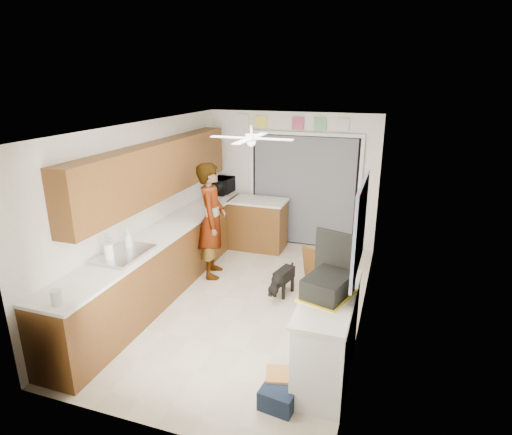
% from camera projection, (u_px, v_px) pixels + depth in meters
% --- Properties ---
extents(floor, '(5.00, 5.00, 0.00)m').
position_uv_depth(floor, '(247.00, 301.00, 6.21)').
color(floor, beige).
rests_on(floor, ground).
extents(ceiling, '(5.00, 5.00, 0.00)m').
position_uv_depth(ceiling, '(246.00, 126.00, 5.42)').
color(ceiling, white).
rests_on(ceiling, ground).
extents(wall_back, '(3.20, 0.00, 3.20)m').
position_uv_depth(wall_back, '(291.00, 180.00, 8.06)').
color(wall_back, white).
rests_on(wall_back, ground).
extents(wall_front, '(3.20, 0.00, 3.20)m').
position_uv_depth(wall_front, '(145.00, 309.00, 3.56)').
color(wall_front, white).
rests_on(wall_front, ground).
extents(wall_left, '(0.00, 5.00, 5.00)m').
position_uv_depth(wall_left, '(145.00, 208.00, 6.30)').
color(wall_left, white).
rests_on(wall_left, ground).
extents(wall_right, '(0.00, 5.00, 5.00)m').
position_uv_depth(wall_right, '(367.00, 232.00, 5.33)').
color(wall_right, white).
rests_on(wall_right, ground).
extents(left_base_cabinets, '(0.60, 4.80, 0.90)m').
position_uv_depth(left_base_cabinets, '(166.00, 261.00, 6.46)').
color(left_base_cabinets, brown).
rests_on(left_base_cabinets, floor).
extents(left_countertop, '(0.62, 4.80, 0.04)m').
position_uv_depth(left_countertop, '(165.00, 232.00, 6.31)').
color(left_countertop, white).
rests_on(left_countertop, left_base_cabinets).
extents(upper_cabinets, '(0.32, 4.00, 0.80)m').
position_uv_depth(upper_cabinets, '(159.00, 170.00, 6.26)').
color(upper_cabinets, brown).
rests_on(upper_cabinets, wall_left).
extents(sink_basin, '(0.50, 0.76, 0.06)m').
position_uv_depth(sink_basin, '(124.00, 255.00, 5.40)').
color(sink_basin, silver).
rests_on(sink_basin, left_countertop).
extents(faucet, '(0.03, 0.03, 0.22)m').
position_uv_depth(faucet, '(111.00, 246.00, 5.43)').
color(faucet, silver).
rests_on(faucet, left_countertop).
extents(peninsula_base, '(1.00, 0.60, 0.90)m').
position_uv_depth(peninsula_base, '(258.00, 225.00, 8.02)').
color(peninsula_base, brown).
rests_on(peninsula_base, floor).
extents(peninsula_top, '(1.04, 0.64, 0.04)m').
position_uv_depth(peninsula_top, '(258.00, 201.00, 7.87)').
color(peninsula_top, white).
rests_on(peninsula_top, peninsula_base).
extents(back_opening_recess, '(2.00, 0.06, 2.10)m').
position_uv_depth(back_opening_recess, '(304.00, 191.00, 8.02)').
color(back_opening_recess, black).
rests_on(back_opening_recess, wall_back).
extents(curtain_panel, '(1.90, 0.03, 2.05)m').
position_uv_depth(curtain_panel, '(303.00, 192.00, 7.99)').
color(curtain_panel, slate).
rests_on(curtain_panel, wall_back).
extents(door_trim_left, '(0.06, 0.04, 2.10)m').
position_uv_depth(door_trim_left, '(252.00, 187.00, 8.31)').
color(door_trim_left, white).
rests_on(door_trim_left, wall_back).
extents(door_trim_right, '(0.06, 0.04, 2.10)m').
position_uv_depth(door_trim_right, '(359.00, 196.00, 7.69)').
color(door_trim_right, white).
rests_on(door_trim_right, wall_back).
extents(door_trim_head, '(2.10, 0.04, 0.06)m').
position_uv_depth(door_trim_head, '(305.00, 134.00, 7.66)').
color(door_trim_head, white).
rests_on(door_trim_head, wall_back).
extents(header_frame_0, '(0.22, 0.02, 0.22)m').
position_uv_depth(header_frame_0, '(261.00, 122.00, 7.89)').
color(header_frame_0, '#F3EF51').
rests_on(header_frame_0, wall_back).
extents(header_frame_2, '(0.22, 0.02, 0.22)m').
position_uv_depth(header_frame_2, '(298.00, 123.00, 7.68)').
color(header_frame_2, '#BF4769').
rests_on(header_frame_2, wall_back).
extents(header_frame_3, '(0.22, 0.02, 0.22)m').
position_uv_depth(header_frame_3, '(320.00, 124.00, 7.56)').
color(header_frame_3, '#66B37B').
rests_on(header_frame_3, wall_back).
extents(header_frame_4, '(0.22, 0.02, 0.22)m').
position_uv_depth(header_frame_4, '(343.00, 125.00, 7.44)').
color(header_frame_4, silver).
rests_on(header_frame_4, wall_back).
extents(route66_sign, '(0.22, 0.02, 0.26)m').
position_uv_depth(route66_sign, '(243.00, 121.00, 8.00)').
color(route66_sign, silver).
rests_on(route66_sign, wall_back).
extents(right_counter_base, '(0.50, 1.40, 0.90)m').
position_uv_depth(right_counter_base, '(328.00, 336.00, 4.58)').
color(right_counter_base, white).
rests_on(right_counter_base, floor).
extents(right_counter_top, '(0.54, 1.44, 0.04)m').
position_uv_depth(right_counter_top, '(329.00, 297.00, 4.43)').
color(right_counter_top, white).
rests_on(right_counter_top, right_counter_base).
extents(abstract_painting, '(0.03, 1.15, 0.95)m').
position_uv_depth(abstract_painting, '(360.00, 227.00, 4.31)').
color(abstract_painting, '#E65487').
rests_on(abstract_painting, wall_right).
extents(ceiling_fan, '(1.14, 1.14, 0.24)m').
position_uv_depth(ceiling_fan, '(251.00, 138.00, 5.66)').
color(ceiling_fan, white).
rests_on(ceiling_fan, ceiling).
extents(microwave, '(0.40, 0.56, 0.30)m').
position_uv_depth(microwave, '(221.00, 185.00, 8.29)').
color(microwave, black).
rests_on(microwave, left_countertop).
extents(soap_bottle, '(0.14, 0.14, 0.29)m').
position_uv_depth(soap_bottle, '(128.00, 239.00, 5.55)').
color(soap_bottle, silver).
rests_on(soap_bottle, left_countertop).
extents(jar_a, '(0.11, 0.11, 0.15)m').
position_uv_depth(jar_a, '(57.00, 298.00, 4.22)').
color(jar_a, silver).
rests_on(jar_a, left_countertop).
extents(paper_towel_roll, '(0.13, 0.13, 0.24)m').
position_uv_depth(paper_towel_roll, '(109.00, 253.00, 5.19)').
color(paper_towel_roll, white).
rests_on(paper_towel_roll, left_countertop).
extents(suitcase, '(0.52, 0.61, 0.22)m').
position_uv_depth(suitcase, '(328.00, 286.00, 4.39)').
color(suitcase, black).
rests_on(suitcase, right_counter_top).
extents(suitcase_rim, '(0.59, 0.68, 0.02)m').
position_uv_depth(suitcase_rim, '(327.00, 295.00, 4.42)').
color(suitcase_rim, yellow).
rests_on(suitcase_rim, suitcase).
extents(suitcase_lid, '(0.41, 0.15, 0.50)m').
position_uv_depth(suitcase_lid, '(333.00, 253.00, 4.57)').
color(suitcase_lid, black).
rests_on(suitcase_lid, suitcase).
extents(cardboard_box, '(0.43, 0.36, 0.23)m').
position_uv_depth(cardboard_box, '(284.00, 383.00, 4.37)').
color(cardboard_box, '#C5813D').
rests_on(cardboard_box, floor).
extents(navy_crate, '(0.37, 0.32, 0.21)m').
position_uv_depth(navy_crate, '(278.00, 398.00, 4.18)').
color(navy_crate, '#131D30').
rests_on(navy_crate, floor).
extents(cabinet_door_panel, '(0.42, 0.29, 0.58)m').
position_uv_depth(cabinet_door_panel, '(314.00, 265.00, 6.70)').
color(cabinet_door_panel, brown).
rests_on(cabinet_door_panel, floor).
extents(man, '(0.63, 0.78, 1.86)m').
position_uv_depth(man, '(212.00, 221.00, 6.76)').
color(man, white).
rests_on(man, floor).
extents(dog, '(0.37, 0.61, 0.45)m').
position_uv_depth(dog, '(284.00, 280.00, 6.34)').
color(dog, black).
rests_on(dog, floor).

